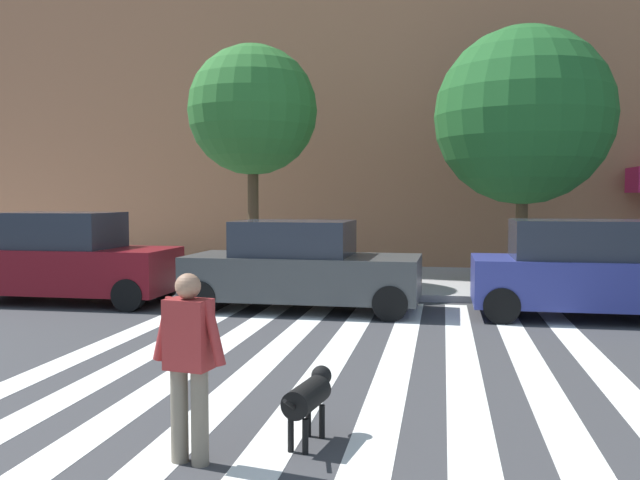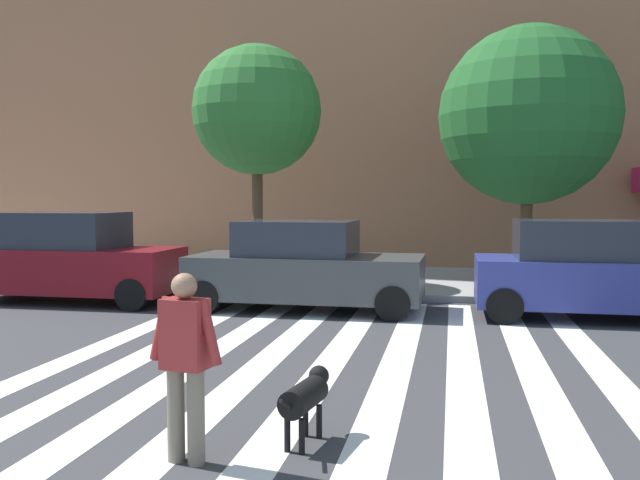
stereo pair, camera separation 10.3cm
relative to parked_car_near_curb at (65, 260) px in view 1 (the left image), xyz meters
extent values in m
plane|color=#353538|center=(7.24, -6.01, -0.93)|extent=(160.00, 160.00, 0.00)
cube|color=#999696|center=(7.24, 4.44, -0.86)|extent=(80.00, 6.00, 0.15)
cube|color=silver|center=(2.90, -6.01, -0.93)|extent=(0.45, 14.31, 0.01)
cube|color=silver|center=(3.80, -6.01, -0.93)|extent=(0.45, 14.31, 0.01)
cube|color=silver|center=(4.70, -6.01, -0.93)|extent=(0.45, 14.31, 0.01)
cube|color=silver|center=(5.60, -6.01, -0.93)|extent=(0.45, 14.31, 0.01)
cube|color=silver|center=(6.50, -6.01, -0.93)|extent=(0.45, 14.31, 0.01)
cube|color=silver|center=(7.40, -6.01, -0.93)|extent=(0.45, 14.31, 0.01)
cube|color=silver|center=(8.30, -6.01, -0.93)|extent=(0.45, 14.31, 0.01)
cube|color=silver|center=(9.20, -6.01, -0.93)|extent=(0.45, 14.31, 0.01)
cube|color=maroon|center=(0.05, 0.00, -0.21)|extent=(4.60, 1.85, 0.93)
cube|color=#232833|center=(-0.13, 0.00, 0.64)|extent=(2.44, 1.63, 0.76)
cylinder|color=black|center=(1.87, 0.84, -0.60)|extent=(0.66, 0.22, 0.66)
cylinder|color=black|center=(1.86, -0.85, -0.60)|extent=(0.66, 0.22, 0.66)
cylinder|color=black|center=(-1.77, 0.85, -0.60)|extent=(0.66, 0.22, 0.66)
cube|color=#383A3B|center=(5.25, 0.00, -0.25)|extent=(4.68, 2.06, 0.85)
cube|color=#232833|center=(5.06, 0.00, 0.52)|extent=(2.31, 1.78, 0.70)
cylinder|color=black|center=(7.11, 0.87, -0.60)|extent=(0.66, 0.23, 0.66)
cylinder|color=black|center=(7.07, -0.94, -0.60)|extent=(0.66, 0.23, 0.66)
cylinder|color=black|center=(3.42, 0.94, -0.60)|extent=(0.66, 0.23, 0.66)
cylinder|color=black|center=(3.39, -0.87, -0.60)|extent=(0.66, 0.23, 0.66)
cube|color=navy|center=(10.72, 0.00, -0.24)|extent=(4.28, 1.84, 0.88)
cube|color=#232833|center=(10.55, 0.00, 0.56)|extent=(2.48, 1.62, 0.72)
cylinder|color=black|center=(9.06, 0.84, -0.60)|extent=(0.66, 0.22, 0.66)
cylinder|color=black|center=(9.06, -0.84, -0.60)|extent=(0.66, 0.22, 0.66)
cylinder|color=#4C3823|center=(3.35, 2.97, 0.91)|extent=(0.27, 0.27, 3.39)
sphere|color=#286628|center=(3.35, 2.97, 3.49)|extent=(3.20, 3.20, 3.20)
cylinder|color=#4C3823|center=(9.86, 3.48, 0.66)|extent=(0.28, 0.28, 2.89)
sphere|color=#1E5623|center=(9.86, 3.48, 3.27)|extent=(4.20, 4.20, 4.20)
cylinder|color=#6B6051|center=(5.80, -7.85, -0.52)|extent=(0.17, 0.17, 0.82)
cylinder|color=#6B6051|center=(6.00, -7.89, -0.52)|extent=(0.17, 0.17, 0.82)
cube|color=maroon|center=(5.90, -7.87, 0.19)|extent=(0.42, 0.30, 0.60)
cylinder|color=maroon|center=(5.66, -7.83, 0.22)|extent=(0.24, 0.13, 0.57)
cylinder|color=maroon|center=(6.14, -7.91, 0.22)|extent=(0.24, 0.13, 0.57)
sphere|color=#936B51|center=(5.90, -7.87, 0.60)|extent=(0.26, 0.26, 0.22)
cylinder|color=black|center=(6.80, -7.27, -0.48)|extent=(0.36, 0.64, 0.26)
sphere|color=black|center=(6.87, -6.89, -0.38)|extent=(0.23, 0.23, 0.20)
cylinder|color=black|center=(6.73, -7.67, -0.43)|extent=(0.08, 0.24, 0.16)
cylinder|color=black|center=(6.77, -7.05, -0.77)|extent=(0.06, 0.06, 0.32)
cylinder|color=black|center=(6.91, -7.08, -0.77)|extent=(0.06, 0.06, 0.32)
cylinder|color=black|center=(6.69, -7.47, -0.77)|extent=(0.06, 0.06, 0.32)
cylinder|color=black|center=(6.83, -7.49, -0.77)|extent=(0.06, 0.06, 0.32)
camera|label=1|loc=(8.01, -13.20, 1.35)|focal=37.75mm
camera|label=2|loc=(8.11, -13.19, 1.35)|focal=37.75mm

